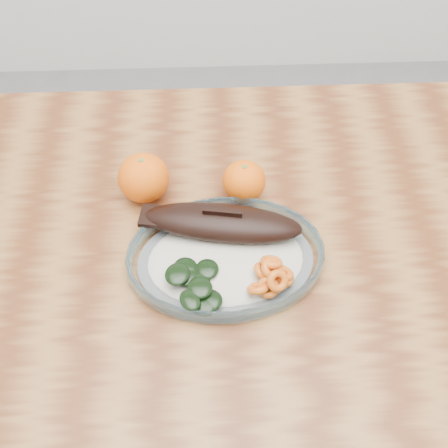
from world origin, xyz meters
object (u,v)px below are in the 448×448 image
(dining_table, at_px, (229,285))
(plated_meal, at_px, (225,255))
(orange_left, at_px, (144,178))
(orange_right, at_px, (244,181))

(dining_table, xyz_separation_m, plated_meal, (-0.01, -0.02, 0.12))
(dining_table, relative_size, orange_left, 14.37)
(dining_table, height_order, orange_left, orange_left)
(plated_meal, relative_size, orange_left, 6.75)
(dining_table, xyz_separation_m, orange_right, (0.03, 0.11, 0.13))
(orange_right, bearing_deg, dining_table, -104.47)
(orange_left, xyz_separation_m, orange_right, (0.16, -0.01, -0.01))
(dining_table, relative_size, orange_right, 16.94)
(dining_table, bearing_deg, orange_right, 75.53)
(dining_table, relative_size, plated_meal, 2.13)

